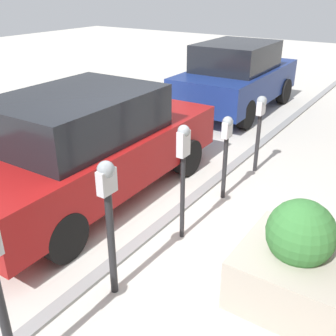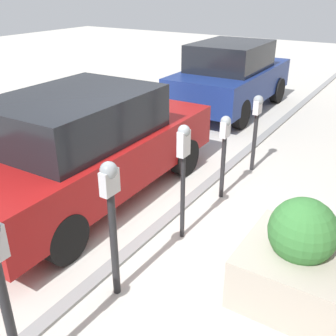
{
  "view_description": "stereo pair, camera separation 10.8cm",
  "coord_description": "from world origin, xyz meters",
  "px_view_note": "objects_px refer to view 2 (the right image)",
  "views": [
    {
      "loc": [
        -3.58,
        -2.49,
        2.95
      ],
      "look_at": [
        0.0,
        -0.08,
        0.92
      ],
      "focal_mm": 42.0,
      "sensor_mm": 36.0,
      "label": 1
    },
    {
      "loc": [
        -3.64,
        -2.4,
        2.95
      ],
      "look_at": [
        0.0,
        -0.08,
        0.92
      ],
      "focal_mm": 42.0,
      "sensor_mm": 36.0,
      "label": 2
    }
  ],
  "objects_px": {
    "parking_meter_farthest": "(257,118)",
    "parked_car_rear": "(231,76)",
    "parking_meter_fourth": "(224,141)",
    "parked_car_middle": "(85,145)",
    "planter_box": "(298,260)",
    "parking_meter_second": "(111,208)",
    "parking_meter_middle": "(183,159)"
  },
  "relations": [
    {
      "from": "parked_car_middle",
      "to": "parked_car_rear",
      "type": "distance_m",
      "value": 5.33
    },
    {
      "from": "parking_meter_second",
      "to": "parking_meter_middle",
      "type": "height_order",
      "value": "same"
    },
    {
      "from": "parking_meter_farthest",
      "to": "planter_box",
      "type": "height_order",
      "value": "parking_meter_farthest"
    },
    {
      "from": "parking_meter_farthest",
      "to": "planter_box",
      "type": "xyz_separation_m",
      "value": [
        -2.63,
        -1.49,
        -0.52
      ]
    },
    {
      "from": "parking_meter_fourth",
      "to": "parking_meter_farthest",
      "type": "relative_size",
      "value": 0.97
    },
    {
      "from": "parking_meter_middle",
      "to": "parking_meter_fourth",
      "type": "xyz_separation_m",
      "value": [
        1.21,
        0.03,
        -0.19
      ]
    },
    {
      "from": "parking_meter_middle",
      "to": "parked_car_rear",
      "type": "xyz_separation_m",
      "value": [
        5.51,
        1.85,
        -0.23
      ]
    },
    {
      "from": "parking_meter_fourth",
      "to": "parked_car_rear",
      "type": "relative_size",
      "value": 0.31
    },
    {
      "from": "parking_meter_fourth",
      "to": "parked_car_middle",
      "type": "xyz_separation_m",
      "value": [
        -1.03,
        1.75,
        -0.08
      ]
    },
    {
      "from": "parking_meter_second",
      "to": "parking_meter_fourth",
      "type": "xyz_separation_m",
      "value": [
        2.45,
        -0.04,
        -0.13
      ]
    },
    {
      "from": "parked_car_middle",
      "to": "parking_meter_fourth",
      "type": "bearing_deg",
      "value": -60.82
    },
    {
      "from": "parking_meter_fourth",
      "to": "planter_box",
      "type": "bearing_deg",
      "value": -134.04
    },
    {
      "from": "parking_meter_middle",
      "to": "planter_box",
      "type": "xyz_separation_m",
      "value": [
        -0.27,
        -1.51,
        -0.66
      ]
    },
    {
      "from": "parked_car_rear",
      "to": "planter_box",
      "type": "bearing_deg",
      "value": -151.21
    },
    {
      "from": "planter_box",
      "to": "parked_car_rear",
      "type": "xyz_separation_m",
      "value": [
        5.78,
        3.36,
        0.43
      ]
    },
    {
      "from": "parking_meter_middle",
      "to": "parked_car_middle",
      "type": "bearing_deg",
      "value": 84.08
    },
    {
      "from": "parking_meter_farthest",
      "to": "parked_car_rear",
      "type": "relative_size",
      "value": 0.32
    },
    {
      "from": "planter_box",
      "to": "parked_car_rear",
      "type": "bearing_deg",
      "value": 30.13
    },
    {
      "from": "parking_meter_second",
      "to": "parking_meter_farthest",
      "type": "bearing_deg",
      "value": -1.21
    },
    {
      "from": "parking_meter_farthest",
      "to": "parked_car_rear",
      "type": "bearing_deg",
      "value": 30.62
    },
    {
      "from": "parking_meter_second",
      "to": "parked_car_rear",
      "type": "bearing_deg",
      "value": 14.82
    },
    {
      "from": "planter_box",
      "to": "parked_car_middle",
      "type": "xyz_separation_m",
      "value": [
        0.45,
        3.28,
        0.39
      ]
    },
    {
      "from": "parking_meter_second",
      "to": "parking_meter_middle",
      "type": "bearing_deg",
      "value": -2.85
    },
    {
      "from": "parking_meter_fourth",
      "to": "parked_car_rear",
      "type": "distance_m",
      "value": 4.67
    },
    {
      "from": "parking_meter_middle",
      "to": "parking_meter_farthest",
      "type": "distance_m",
      "value": 2.37
    },
    {
      "from": "parking_meter_farthest",
      "to": "planter_box",
      "type": "bearing_deg",
      "value": -150.46
    },
    {
      "from": "parking_meter_farthest",
      "to": "planter_box",
      "type": "distance_m",
      "value": 3.07
    },
    {
      "from": "parking_meter_farthest",
      "to": "parked_car_middle",
      "type": "distance_m",
      "value": 2.82
    },
    {
      "from": "parking_meter_second",
      "to": "parking_meter_fourth",
      "type": "distance_m",
      "value": 2.46
    },
    {
      "from": "parking_meter_fourth",
      "to": "parked_car_rear",
      "type": "height_order",
      "value": "parked_car_rear"
    },
    {
      "from": "parking_meter_farthest",
      "to": "parked_car_rear",
      "type": "height_order",
      "value": "parked_car_rear"
    },
    {
      "from": "parked_car_middle",
      "to": "parked_car_rear",
      "type": "height_order",
      "value": "parked_car_rear"
    }
  ]
}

